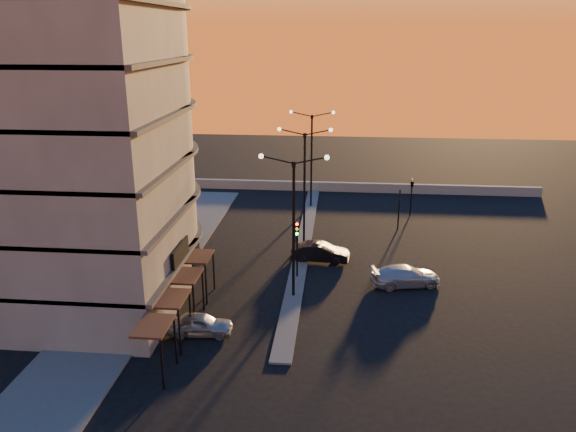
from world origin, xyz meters
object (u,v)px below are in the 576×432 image
at_px(streetlamp_mid, 304,177).
at_px(car_sedan, 320,252).
at_px(traffic_light_main, 297,240).
at_px(car_wagon, 406,276).
at_px(car_hatchback, 200,324).

xyz_separation_m(streetlamp_mid, car_sedan, (1.50, -3.80, -4.88)).
relative_size(traffic_light_main, car_wagon, 0.89).
bearing_deg(car_wagon, traffic_light_main, 74.21).
bearing_deg(traffic_light_main, car_sedan, 65.74).
bearing_deg(streetlamp_mid, car_hatchback, -107.73).
bearing_deg(car_hatchback, car_sedan, -32.56).
height_order(traffic_light_main, car_sedan, traffic_light_main).
height_order(streetlamp_mid, car_hatchback, streetlamp_mid).
bearing_deg(car_sedan, traffic_light_main, 160.13).
bearing_deg(car_hatchback, streetlamp_mid, -21.24).
relative_size(traffic_light_main, car_sedan, 0.98).
bearing_deg(car_wagon, car_hatchback, 109.41).
height_order(car_sedan, car_wagon, car_sedan).
height_order(traffic_light_main, car_hatchback, traffic_light_main).
xyz_separation_m(car_hatchback, car_sedan, (6.40, 11.51, 0.08)).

